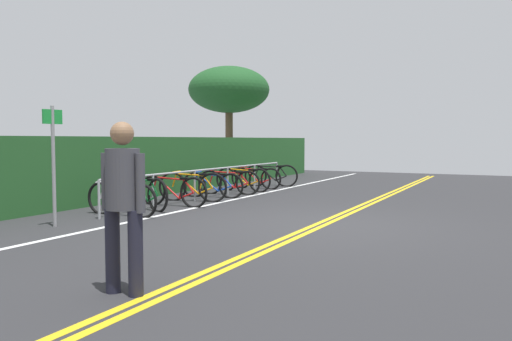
# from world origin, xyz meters

# --- Properties ---
(ground_plane) EXTENTS (28.84, 13.13, 0.05)m
(ground_plane) POSITION_xyz_m (0.00, 0.00, -0.03)
(ground_plane) COLOR #2B2B2D
(centre_line_yellow_inner) EXTENTS (25.95, 0.10, 0.00)m
(centre_line_yellow_inner) POSITION_xyz_m (0.00, -0.08, 0.00)
(centre_line_yellow_inner) COLOR gold
(centre_line_yellow_inner) RESTS_ON ground_plane
(centre_line_yellow_outer) EXTENTS (25.95, 0.10, 0.00)m
(centre_line_yellow_outer) POSITION_xyz_m (0.00, 0.08, 0.00)
(centre_line_yellow_outer) COLOR gold
(centre_line_yellow_outer) RESTS_ON ground_plane
(bike_lane_stripe_white) EXTENTS (25.95, 0.12, 0.00)m
(bike_lane_stripe_white) POSITION_xyz_m (0.00, 3.13, 0.00)
(bike_lane_stripe_white) COLOR white
(bike_lane_stripe_white) RESTS_ON ground_plane
(bike_rack) EXTENTS (7.87, 0.05, 0.74)m
(bike_rack) POSITION_xyz_m (2.56, 3.85, 0.57)
(bike_rack) COLOR #9EA0A5
(bike_rack) RESTS_ON ground_plane
(bicycle_0) EXTENTS (0.46, 1.72, 0.69)m
(bicycle_0) POSITION_xyz_m (-0.84, 3.78, 0.32)
(bicycle_0) COLOR black
(bicycle_0) RESTS_ON ground_plane
(bicycle_1) EXTENTS (0.65, 1.67, 0.73)m
(bicycle_1) POSITION_xyz_m (0.07, 3.97, 0.34)
(bicycle_1) COLOR black
(bicycle_1) RESTS_ON ground_plane
(bicycle_2) EXTENTS (0.46, 1.77, 0.71)m
(bicycle_2) POSITION_xyz_m (0.77, 3.74, 0.33)
(bicycle_2) COLOR black
(bicycle_2) RESTS_ON ground_plane
(bicycle_3) EXTENTS (0.53, 1.71, 0.74)m
(bicycle_3) POSITION_xyz_m (1.68, 3.84, 0.35)
(bicycle_3) COLOR black
(bicycle_3) RESTS_ON ground_plane
(bicycle_4) EXTENTS (0.46, 1.66, 0.68)m
(bicycle_4) POSITION_xyz_m (2.57, 3.84, 0.32)
(bicycle_4) COLOR black
(bicycle_4) RESTS_ON ground_plane
(bicycle_5) EXTENTS (0.57, 1.69, 0.69)m
(bicycle_5) POSITION_xyz_m (3.40, 3.84, 0.32)
(bicycle_5) COLOR black
(bicycle_5) RESTS_ON ground_plane
(bicycle_6) EXTENTS (0.46, 1.75, 0.71)m
(bicycle_6) POSITION_xyz_m (4.30, 3.91, 0.33)
(bicycle_6) COLOR black
(bicycle_6) RESTS_ON ground_plane
(bicycle_7) EXTENTS (0.46, 1.64, 0.68)m
(bicycle_7) POSITION_xyz_m (5.14, 3.92, 0.32)
(bicycle_7) COLOR black
(bicycle_7) RESTS_ON ground_plane
(bicycle_8) EXTENTS (0.64, 1.62, 0.73)m
(bicycle_8) POSITION_xyz_m (6.02, 3.83, 0.34)
(bicycle_8) COLOR black
(bicycle_8) RESTS_ON ground_plane
(pedestrian) EXTENTS (0.32, 0.49, 1.63)m
(pedestrian) POSITION_xyz_m (-4.64, 0.32, 0.93)
(pedestrian) COLOR #1E1E2D
(pedestrian) RESTS_ON ground_plane
(sign_post_near) EXTENTS (0.36, 0.07, 2.02)m
(sign_post_near) POSITION_xyz_m (-2.31, 3.91, 1.23)
(sign_post_near) COLOR gray
(sign_post_near) RESTS_ON ground_plane
(hedge_backdrop) EXTENTS (16.82, 1.11, 1.53)m
(hedge_backdrop) POSITION_xyz_m (4.06, 5.82, 0.77)
(hedge_backdrop) COLOR #235626
(hedge_backdrop) RESTS_ON ground_plane
(tree_mid) EXTENTS (3.38, 3.38, 4.51)m
(tree_mid) POSITION_xyz_m (10.13, 7.73, 3.52)
(tree_mid) COLOR brown
(tree_mid) RESTS_ON ground_plane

